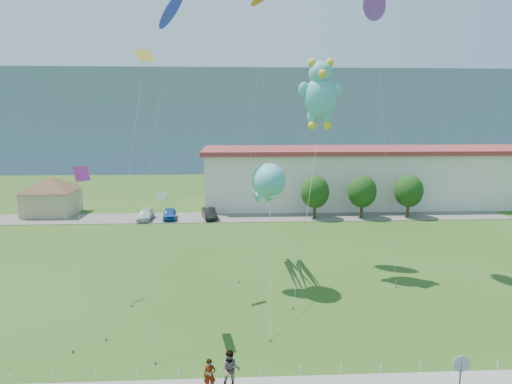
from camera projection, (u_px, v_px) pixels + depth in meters
The scene contains 23 objects.
ground at pixel (240, 363), 23.67m from camera, with size 160.00×160.00×0.00m, color #2C4B15.
parking_strip at pixel (235, 217), 58.16m from camera, with size 70.00×6.00×0.06m, color #59544C.
hill_ridge at pixel (233, 118), 139.91m from camera, with size 160.00×50.00×25.00m, color slate.
pavilion at pixel (51, 192), 59.41m from camera, with size 9.20×9.20×5.00m.
warehouse at pixel (410, 175), 67.69m from camera, with size 61.00×15.00×8.20m.
stop_sign at pixel (461, 369), 19.70m from camera, with size 0.80×0.07×2.50m.
rope_fence at pixel (240, 372), 22.35m from camera, with size 26.05×0.05×0.50m.
tree_near at pixel (315, 192), 57.14m from camera, with size 3.60×3.60×5.47m.
tree_mid at pixel (362, 191), 57.44m from camera, with size 3.60×3.60×5.47m.
tree_far at pixel (409, 191), 57.75m from camera, with size 3.60×3.60×5.47m.
pedestrian_left at pixel (210, 375), 20.96m from camera, with size 0.57×0.37×1.56m, color gray.
pedestrian_right at pixel (231, 370), 21.09m from camera, with size 0.92×0.72×1.89m, color gray.
parked_car_white at pixel (145, 215), 56.52m from camera, with size 1.72×4.24×1.23m, color silver.
parked_car_blue at pixel (170, 214), 56.83m from camera, with size 1.61×3.99×1.36m, color #1B4D99.
parked_car_black at pixel (209, 213), 57.10m from camera, with size 1.47×4.23×1.39m, color black.
octopus_kite at pixel (267, 188), 34.54m from camera, with size 2.50×15.23×9.33m.
teddy_bear_kite at pixel (320, 92), 35.87m from camera, with size 4.79×9.03×17.14m.
small_kite_blue at pixel (170, 17), 33.64m from camera, with size 3.35×7.01×21.15m.
small_kite_pink at pixel (81, 190), 31.19m from camera, with size 2.59×9.67×9.13m.
small_kite_orange at pixel (265, 1), 39.05m from camera, with size 3.50×8.39×23.81m.
small_kite_purple at pixel (375, 13), 36.41m from camera, with size 1.80×6.61×22.14m.
small_kite_yellow at pixel (140, 90), 31.03m from camera, with size 1.91×9.34×17.33m.
small_kite_white at pixel (162, 198), 26.06m from camera, with size 0.50×5.06×8.54m.
Camera 1 is at (-0.29, -21.93, 12.60)m, focal length 32.00 mm.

